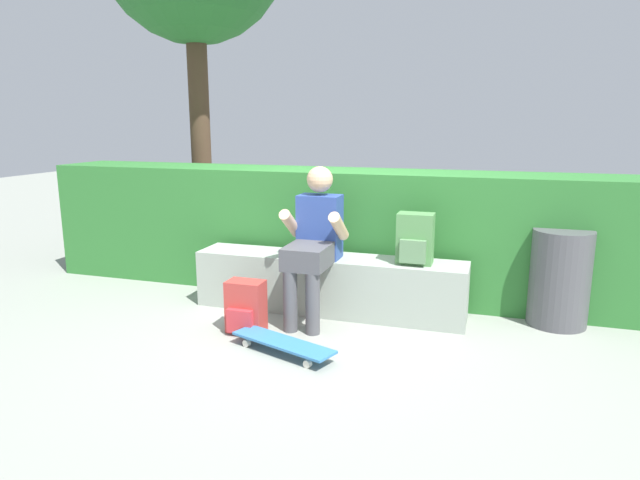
{
  "coord_description": "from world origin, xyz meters",
  "views": [
    {
      "loc": [
        1.29,
        -3.95,
        1.59
      ],
      "look_at": [
        -0.14,
        0.52,
        0.57
      ],
      "focal_mm": 31.09,
      "sensor_mm": 36.0,
      "label": 1
    }
  ],
  "objects_px": {
    "skateboard_near_person": "(283,343)",
    "backpack_on_ground": "(245,308)",
    "bench_main": "(329,284)",
    "trash_bin": "(560,278)",
    "person_skater": "(314,238)",
    "backpack_on_bench": "(415,239)"
  },
  "relations": [
    {
      "from": "person_skater",
      "to": "backpack_on_bench",
      "type": "distance_m",
      "value": 0.79
    },
    {
      "from": "trash_bin",
      "to": "person_skater",
      "type": "bearing_deg",
      "value": -166.04
    },
    {
      "from": "backpack_on_ground",
      "to": "skateboard_near_person",
      "type": "bearing_deg",
      "value": -34.94
    },
    {
      "from": "trash_bin",
      "to": "bench_main",
      "type": "bearing_deg",
      "value": -171.93
    },
    {
      "from": "bench_main",
      "to": "person_skater",
      "type": "bearing_deg",
      "value": -105.7
    },
    {
      "from": "backpack_on_ground",
      "to": "trash_bin",
      "type": "height_order",
      "value": "trash_bin"
    },
    {
      "from": "bench_main",
      "to": "trash_bin",
      "type": "height_order",
      "value": "trash_bin"
    },
    {
      "from": "skateboard_near_person",
      "to": "trash_bin",
      "type": "relative_size",
      "value": 1.08
    },
    {
      "from": "skateboard_near_person",
      "to": "person_skater",
      "type": "bearing_deg",
      "value": 90.63
    },
    {
      "from": "backpack_on_ground",
      "to": "person_skater",
      "type": "bearing_deg",
      "value": 46.31
    },
    {
      "from": "backpack_on_bench",
      "to": "trash_bin",
      "type": "distance_m",
      "value": 1.17
    },
    {
      "from": "skateboard_near_person",
      "to": "trash_bin",
      "type": "height_order",
      "value": "trash_bin"
    },
    {
      "from": "bench_main",
      "to": "trash_bin",
      "type": "xyz_separation_m",
      "value": [
        1.81,
        0.26,
        0.14
      ]
    },
    {
      "from": "skateboard_near_person",
      "to": "backpack_on_ground",
      "type": "height_order",
      "value": "backpack_on_ground"
    },
    {
      "from": "bench_main",
      "to": "skateboard_near_person",
      "type": "height_order",
      "value": "bench_main"
    },
    {
      "from": "bench_main",
      "to": "trash_bin",
      "type": "relative_size",
      "value": 2.98
    },
    {
      "from": "backpack_on_bench",
      "to": "bench_main",
      "type": "bearing_deg",
      "value": 179.24
    },
    {
      "from": "bench_main",
      "to": "backpack_on_ground",
      "type": "bearing_deg",
      "value": -126.32
    },
    {
      "from": "person_skater",
      "to": "backpack_on_bench",
      "type": "xyz_separation_m",
      "value": [
        0.77,
        0.2,
        -0.0
      ]
    },
    {
      "from": "skateboard_near_person",
      "to": "backpack_on_ground",
      "type": "relative_size",
      "value": 2.05
    },
    {
      "from": "backpack_on_bench",
      "to": "trash_bin",
      "type": "relative_size",
      "value": 0.52
    },
    {
      "from": "person_skater",
      "to": "backpack_on_ground",
      "type": "xyz_separation_m",
      "value": [
        -0.41,
        -0.43,
        -0.48
      ]
    }
  ]
}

